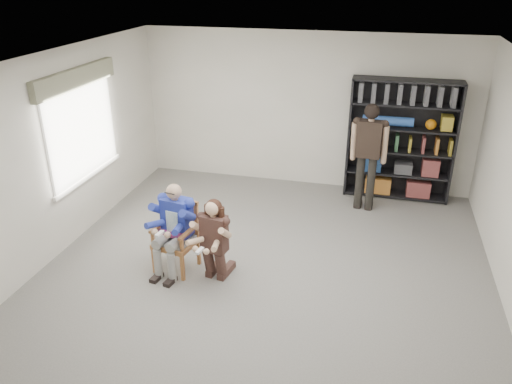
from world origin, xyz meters
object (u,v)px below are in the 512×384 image
(armchair, at_px, (175,238))
(bookshelf, at_px, (401,140))
(kneeling_woman, at_px, (213,241))
(seated_man, at_px, (175,228))
(standing_man, at_px, (367,159))

(armchair, relative_size, bookshelf, 0.46)
(bookshelf, bearing_deg, armchair, -132.42)
(armchair, distance_m, kneeling_woman, 0.60)
(seated_man, xyz_separation_m, standing_man, (2.37, 2.51, 0.28))
(armchair, height_order, bookshelf, bookshelf)
(standing_man, bearing_deg, kneeling_woman, -117.37)
(kneeling_woman, relative_size, bookshelf, 0.55)
(seated_man, bearing_deg, bookshelf, 57.31)
(kneeling_woman, xyz_separation_m, standing_man, (1.79, 2.63, 0.34))
(kneeling_woman, distance_m, standing_man, 3.20)
(kneeling_woman, height_order, standing_man, standing_man)
(seated_man, height_order, standing_man, standing_man)
(seated_man, distance_m, bookshelf, 4.31)
(armchair, bearing_deg, bookshelf, 57.31)
(seated_man, distance_m, kneeling_woman, 0.59)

